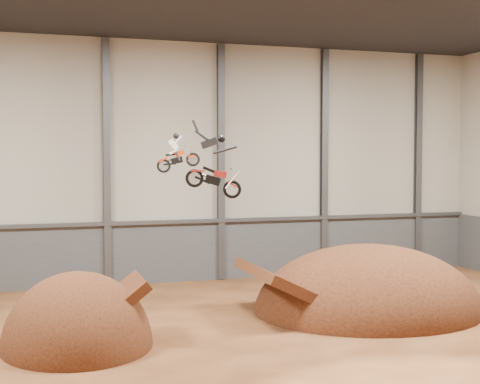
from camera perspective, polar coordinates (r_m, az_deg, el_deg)
name	(u,v)px	position (r m, az deg, el deg)	size (l,w,h in m)	color
floor	(243,354)	(25.45, 0.27, -13.68)	(40.00, 40.00, 0.00)	#532C16
back_wall	(165,162)	(38.94, -6.45, 2.53)	(40.00, 0.10, 14.00)	#B2AC9D
lower_band_back	(165,253)	(39.24, -6.38, -5.16)	(39.80, 0.18, 3.50)	#4B4E52
steel_rail	(166,222)	(38.88, -6.35, -2.56)	(39.80, 0.35, 0.20)	#47494F
steel_column_2	(107,163)	(38.25, -11.31, 2.48)	(0.40, 0.36, 13.90)	#47494F
steel_column_3	(221,162)	(39.52, -1.64, 2.56)	(0.40, 0.36, 13.90)	#47494F
steel_column_4	(324,162)	(41.83, 7.19, 2.56)	(0.40, 0.36, 13.90)	#47494F
steel_column_5	(418,162)	(45.01, 14.94, 2.51)	(0.40, 0.36, 13.90)	#47494F
takeoff_ramp	(78,346)	(27.23, -13.68, -12.65)	(5.75, 6.63, 5.75)	#37190D
landing_ramp	(368,311)	(32.83, 10.88, -9.91)	(10.95, 9.68, 6.32)	#37190D
fmx_rider_a	(180,150)	(29.79, -5.16, 3.62)	(1.93, 0.73, 1.74)	red
fmx_rider_b	(211,160)	(25.87, -2.51, 2.76)	(2.94, 0.84, 2.52)	red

